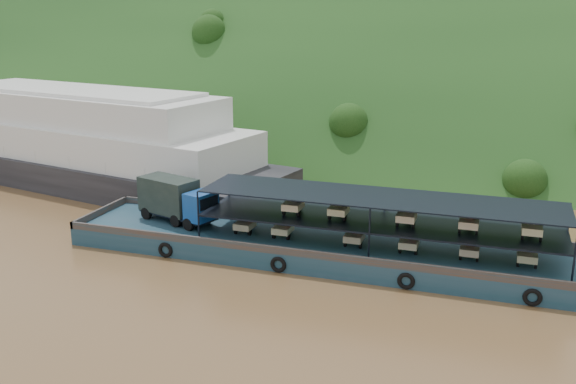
% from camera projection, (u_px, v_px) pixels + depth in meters
% --- Properties ---
extents(ground, '(160.00, 160.00, 0.00)m').
position_uv_depth(ground, '(301.00, 250.00, 44.24)').
color(ground, brown).
rests_on(ground, ground).
extents(hillside, '(140.00, 39.60, 39.60)m').
position_uv_depth(hillside, '(392.00, 149.00, 77.06)').
color(hillside, '#153413').
rests_on(hillside, ground).
extents(cargo_barge, '(35.00, 7.18, 4.54)m').
position_uv_depth(cargo_barge, '(316.00, 241.00, 42.93)').
color(cargo_barge, '#133443').
rests_on(cargo_barge, ground).
extents(passenger_ferry, '(45.32, 19.64, 8.91)m').
position_uv_depth(passenger_ferry, '(77.00, 141.00, 62.05)').
color(passenger_ferry, black).
rests_on(passenger_ferry, ground).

